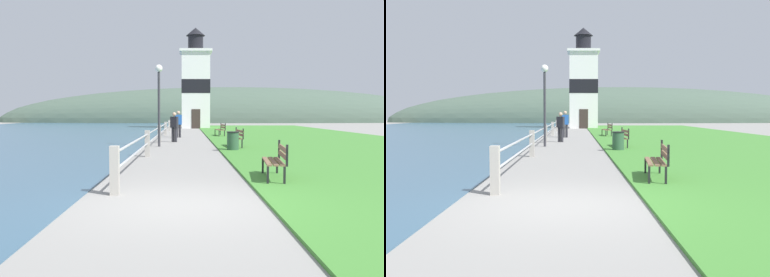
% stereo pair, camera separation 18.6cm
% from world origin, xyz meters
% --- Properties ---
extents(ground_plane, '(160.00, 160.00, 0.00)m').
position_xyz_m(ground_plane, '(0.00, 0.00, 0.00)').
color(ground_plane, gray).
extents(grass_verge, '(12.00, 54.19, 0.06)m').
position_xyz_m(grass_verge, '(7.49, 18.06, 0.03)').
color(grass_verge, '#428433').
rests_on(grass_verge, ground_plane).
extents(seawall_railing, '(0.18, 29.89, 0.99)m').
position_xyz_m(seawall_railing, '(-1.39, 15.85, 0.59)').
color(seawall_railing, '#A8A399').
rests_on(seawall_railing, ground_plane).
extents(park_bench_near, '(0.67, 1.77, 0.94)m').
position_xyz_m(park_bench_near, '(2.25, 2.77, 0.54)').
color(park_bench_near, brown).
rests_on(park_bench_near, ground_plane).
extents(park_bench_midway, '(0.58, 1.84, 0.94)m').
position_xyz_m(park_bench_midway, '(2.43, 12.40, 0.54)').
color(park_bench_midway, brown).
rests_on(park_bench_midway, ground_plane).
extents(park_bench_far, '(0.63, 1.72, 0.94)m').
position_xyz_m(park_bench_far, '(2.49, 21.89, 0.54)').
color(park_bench_far, brown).
rests_on(park_bench_far, ground_plane).
extents(lighthouse, '(3.37, 3.37, 10.59)m').
position_xyz_m(lighthouse, '(1.14, 38.08, 4.61)').
color(lighthouse, white).
rests_on(lighthouse, ground_plane).
extents(person_strolling, '(0.46, 0.39, 1.67)m').
position_xyz_m(person_strolling, '(-0.59, 16.41, 0.90)').
color(person_strolling, '#28282D').
rests_on(person_strolling, ground_plane).
extents(person_by_railing, '(0.47, 0.32, 1.76)m').
position_xyz_m(person_by_railing, '(-0.43, 20.75, 0.95)').
color(person_by_railing, '#28282D').
rests_on(person_by_railing, ground_plane).
extents(trash_bin, '(0.54, 0.54, 0.84)m').
position_xyz_m(trash_bin, '(2.07, 10.71, 0.42)').
color(trash_bin, '#2D5138').
rests_on(trash_bin, ground_plane).
extents(lamp_post, '(0.36, 0.36, 3.96)m').
position_xyz_m(lamp_post, '(-1.24, 13.22, 2.74)').
color(lamp_post, '#333338').
rests_on(lamp_post, ground_plane).
extents(distant_hillside, '(80.00, 16.00, 12.00)m').
position_xyz_m(distant_hillside, '(8.00, 66.13, 0.00)').
color(distant_hillside, '#475B4C').
rests_on(distant_hillside, ground_plane).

